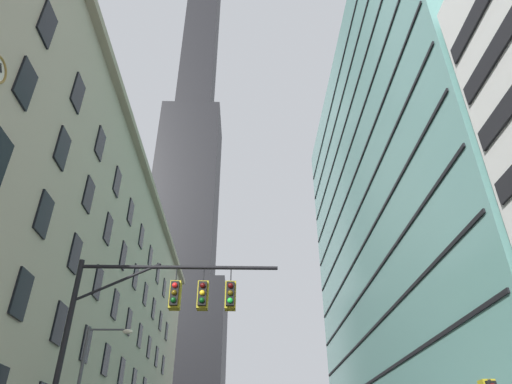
% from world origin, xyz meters
% --- Properties ---
extents(station_building, '(14.43, 63.72, 27.57)m').
position_xyz_m(station_building, '(-17.88, 25.86, 13.76)').
color(station_building, '#B2A88E').
rests_on(station_building, ground).
extents(dark_skyscraper, '(24.87, 24.87, 192.13)m').
position_xyz_m(dark_skyscraper, '(-17.87, 98.68, 55.98)').
color(dark_skyscraper, black).
rests_on(dark_skyscraper, ground).
extents(glass_office_midrise, '(15.59, 47.32, 48.78)m').
position_xyz_m(glass_office_midrise, '(18.74, 29.49, 24.39)').
color(glass_office_midrise, slate).
rests_on(glass_office_midrise, ground).
extents(traffic_signal_mast, '(7.67, 0.63, 7.99)m').
position_xyz_m(traffic_signal_mast, '(-3.65, 3.80, 6.04)').
color(traffic_signal_mast, black).
rests_on(traffic_signal_mast, sidewalk_left).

